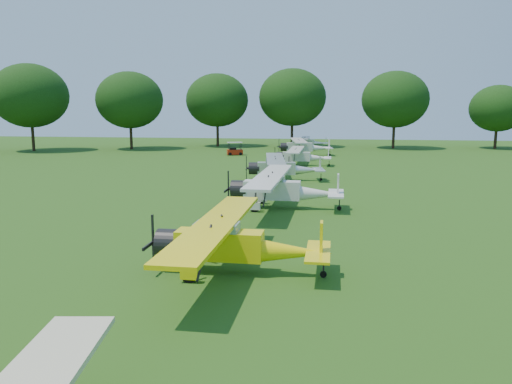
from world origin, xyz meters
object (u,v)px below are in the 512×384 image
aircraft_3 (281,187)px  aircraft_4 (282,166)px  aircraft_7 (308,141)px  aircraft_2 (233,241)px  aircraft_6 (303,146)px  aircraft_5 (301,155)px  golf_cart (234,151)px

aircraft_3 → aircraft_4: size_ratio=1.07×
aircraft_4 → aircraft_7: aircraft_4 is taller
aircraft_2 → aircraft_6: (-0.26, 50.16, 0.06)m
aircraft_4 → aircraft_5: size_ratio=1.09×
aircraft_2 → aircraft_5: size_ratio=1.09×
aircraft_4 → golf_cart: 25.33m
aircraft_2 → aircraft_5: 37.65m
aircraft_2 → aircraft_6: aircraft_6 is taller
aircraft_2 → aircraft_5: (0.19, 37.65, -0.11)m
aircraft_6 → aircraft_7: size_ratio=1.24×
aircraft_2 → aircraft_3: size_ratio=0.94×
aircraft_4 → golf_cart: size_ratio=4.70×
aircraft_7 → aircraft_5: bearing=-89.9°
aircraft_2 → aircraft_3: (0.50, 12.90, 0.08)m
aircraft_4 → aircraft_7: bearing=81.3°
aircraft_2 → golf_cart: aircraft_2 is taller
aircraft_5 → aircraft_7: 25.49m
aircraft_5 → golf_cart: 15.09m
aircraft_5 → aircraft_3: bearing=-89.5°
aircraft_4 → aircraft_2: bearing=-96.6°
aircraft_4 → aircraft_5: (0.85, 12.23, -0.10)m
aircraft_6 → aircraft_7: bearing=81.5°
aircraft_3 → golf_cart: aircraft_3 is taller
aircraft_7 → aircraft_4: bearing=-91.5°
aircraft_4 → aircraft_6: aircraft_6 is taller
aircraft_6 → golf_cart: aircraft_6 is taller
aircraft_2 → aircraft_6: size_ratio=0.95×
aircraft_6 → aircraft_7: (0.04, 12.97, -0.26)m
aircraft_7 → golf_cart: 16.91m
aircraft_2 → aircraft_4: bearing=91.5°
aircraft_3 → aircraft_4: bearing=95.9°
aircraft_5 → aircraft_6: 12.52m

